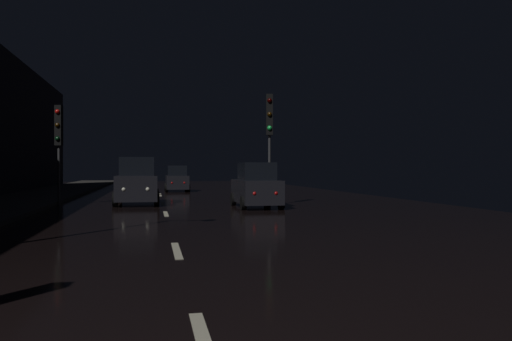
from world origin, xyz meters
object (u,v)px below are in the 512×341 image
Objects in this scene: car_parked_right_far at (256,187)px; car_distant_taillights at (177,180)px; traffic_light_far_right at (269,124)px; traffic_light_far_left at (59,133)px; car_approaching_headlights at (137,183)px.

car_parked_right_far reaches higher than car_distant_taillights.
traffic_light_far_right is 9.98m from traffic_light_far_left.
car_parked_right_far is 1.03× the size of car_distant_taillights.
car_parked_right_far is (8.89, -3.19, -2.50)m from traffic_light_far_left.
car_distant_taillights is (2.54, 13.29, -0.16)m from car_approaching_headlights.
car_distant_taillights is at bearing 164.66° from traffic_light_far_left.
traffic_light_far_left is 1.05× the size of car_approaching_headlights.
traffic_light_far_left is at bearing 70.23° from car_parked_right_far.
traffic_light_far_left is (-9.68, 2.39, -0.38)m from traffic_light_far_right.
traffic_light_far_right is 16.26m from car_distant_taillights.
car_approaching_headlights is at bearing 59.45° from car_parked_right_far.
car_distant_taillights is (6.15, 13.21, -2.53)m from traffic_light_far_left.
car_parked_right_far is at bearing -33.53° from traffic_light_far_right.
traffic_light_far_left is at bearing -92.65° from traffic_light_far_right.
traffic_light_far_left is 1.19× the size of car_parked_right_far.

